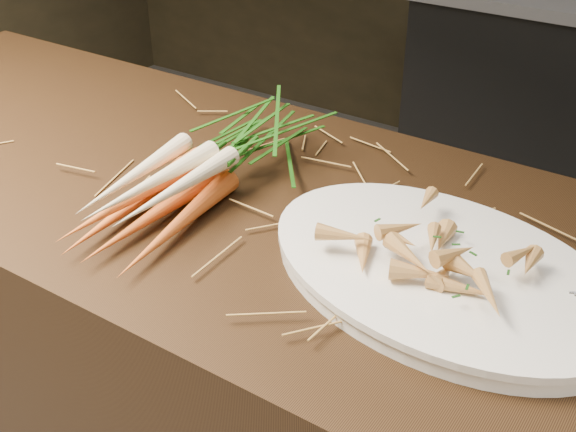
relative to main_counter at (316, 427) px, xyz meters
name	(u,v)px	position (x,y,z in m)	size (l,w,h in m)	color
main_counter	(316,427)	(0.00, 0.00, 0.00)	(2.40, 0.70, 0.90)	black
straw_bedding	(323,215)	(0.00, 0.00, 0.46)	(1.40, 0.60, 0.02)	olive
root_veg_bunch	(216,155)	(-0.21, 0.01, 0.50)	(0.19, 0.55, 0.10)	#C54D1C
serving_platter	(439,273)	(0.21, -0.05, 0.46)	(0.50, 0.33, 0.03)	white
roasted_veg_heap	(442,248)	(0.21, -0.05, 0.50)	(0.24, 0.18, 0.06)	#AB6D33
serving_fork	(557,335)	(0.38, -0.10, 0.48)	(0.02, 0.19, 0.00)	silver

